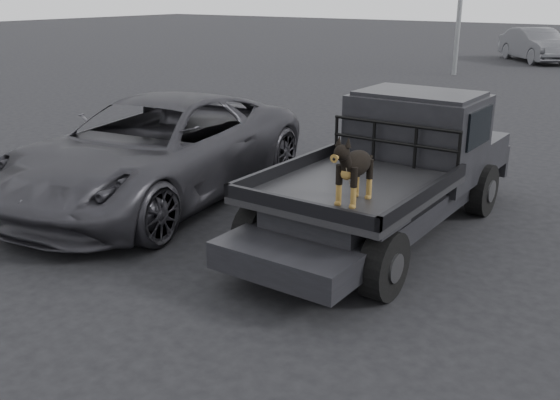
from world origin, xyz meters
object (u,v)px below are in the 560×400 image
Objects in this scene: parked_suv at (156,150)px; distant_car_a at (535,45)px; dog at (355,169)px; flatbed_ute at (384,201)px.

parked_suv reaches higher than distant_car_a.
dog is 4.00m from parked_suv.
distant_car_a is (-4.14, 24.81, -0.54)m from dog.
flatbed_ute is 0.95× the size of parked_suv.
distant_car_a is at bearing 99.47° from dog.
dog is at bearing -20.14° from parked_suv.
parked_suv is 24.02m from distant_car_a.
dog is at bearing -78.02° from flatbed_ute.
flatbed_ute is 7.30× the size of dog.
parked_suv is at bearing -169.38° from flatbed_ute.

